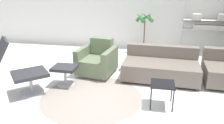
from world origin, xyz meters
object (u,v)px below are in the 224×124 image
armchair_red (97,61)px  shelf_unit (211,23)px  couch_low (161,67)px  potted_plant (144,34)px  side_table (162,86)px  lounge_chair (6,63)px  ottoman (65,71)px

armchair_red → shelf_unit: 3.42m
couch_low → shelf_unit: (1.34, 1.97, 0.67)m
armchair_red → shelf_unit: (2.73, 1.95, 0.63)m
armchair_red → potted_plant: size_ratio=0.73×
couch_low → side_table: size_ratio=3.91×
lounge_chair → couch_low: bearing=75.9°
lounge_chair → shelf_unit: 5.19m
ottoman → lounge_chair: bearing=-138.1°
potted_plant → shelf_unit: shelf_unit is taller
couch_low → side_table: (0.00, -1.17, 0.11)m
armchair_red → potted_plant: potted_plant is taller
lounge_chair → ottoman: lounge_chair is taller
armchair_red → lounge_chair: bearing=57.5°
potted_plant → shelf_unit: 1.84m
armchair_red → shelf_unit: size_ratio=0.45×
ottoman → potted_plant: bearing=60.8°
couch_low → potted_plant: bearing=-72.7°
ottoman → shelf_unit: shelf_unit is taller
lounge_chair → couch_low: (2.62, 1.38, -0.42)m
ottoman → potted_plant: potted_plant is taller
side_table → potted_plant: 3.02m
armchair_red → side_table: 1.83m
couch_low → side_table: bearing=93.1°
potted_plant → shelf_unit: bearing=5.0°
ottoman → shelf_unit: (3.21, 2.67, 0.62)m
ottoman → couch_low: (1.87, 0.71, -0.05)m
lounge_chair → side_table: 2.65m
couch_low → armchair_red: bearing=2.5°
potted_plant → side_table: bearing=-81.1°
potted_plant → armchair_red: bearing=-117.4°
ottoman → potted_plant: size_ratio=0.38×
lounge_chair → side_table: (2.63, 0.22, -0.30)m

